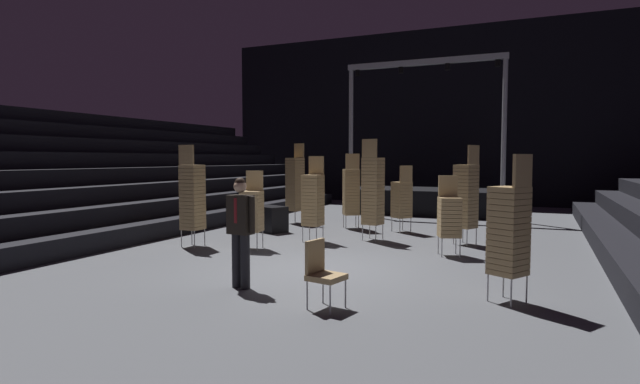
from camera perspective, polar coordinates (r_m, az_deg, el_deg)
The scene contains 17 objects.
ground_plane at distance 9.68m, azimuth -0.59°, elevation -8.87°, with size 22.00×30.00×0.10m, color #515459.
arena_end_wall at distance 24.00m, azimuth 14.46°, elevation 8.28°, with size 22.00×0.30×8.00m, color black.
bleacher_bank_left at distance 15.28m, azimuth -27.38°, elevation 2.35°, with size 6.00×24.00×3.60m.
stage_riser at distance 19.56m, azimuth 12.17°, elevation -0.68°, with size 5.94×2.88×5.57m.
man_with_tie at distance 8.13m, azimuth -9.00°, elevation -3.78°, with size 0.57×0.28×1.77m.
chair_stack_front_left at distance 12.22m, azimuth -14.24°, elevation -0.44°, with size 0.45×0.45×2.39m.
chair_stack_front_right at distance 12.83m, azimuth 5.99°, elevation 0.23°, with size 0.51×0.51×2.56m.
chair_stack_mid_left at distance 12.56m, azimuth -0.80°, elevation -0.79°, with size 0.46×0.46×2.14m.
chair_stack_mid_right at distance 14.99m, azimuth 3.54°, elevation 0.10°, with size 0.61×0.61×2.22m.
chair_stack_mid_centre at distance 12.60m, azimuth 16.16°, elevation -0.35°, with size 0.59×0.59×2.39m.
chair_stack_rear_left at distance 16.17m, azimuth -2.83°, elevation 0.97°, with size 0.55×0.55×2.56m.
chair_stack_rear_right at distance 11.65m, azimuth -7.69°, elevation -2.01°, with size 0.51×0.51×1.79m.
chair_stack_rear_centre at distance 7.72m, azimuth 20.59°, elevation -3.92°, with size 0.60×0.60×2.14m.
chair_stack_aisle_left at distance 14.41m, azimuth 9.22°, elevation -0.75°, with size 0.62×0.62×1.88m.
chair_stack_aisle_right at distance 11.10m, azimuth 14.41°, elevation -2.60°, with size 0.57×0.57×1.71m.
equipment_road_case at distance 14.40m, azimuth -5.61°, elevation -3.05°, with size 0.90×0.60×0.72m, color black.
loose_chair_near_man at distance 7.05m, azimuth 0.25°, elevation -8.80°, with size 0.52×0.52×0.95m.
Camera 1 is at (3.88, -8.61, 2.07)m, focal length 28.31 mm.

